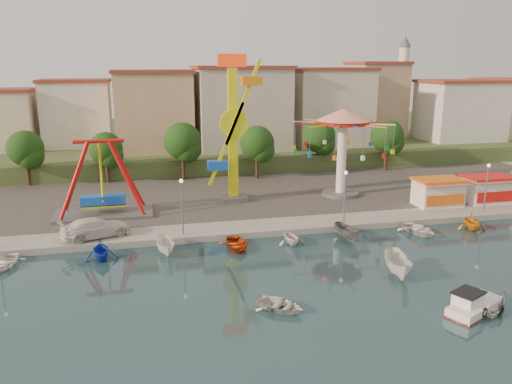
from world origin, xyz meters
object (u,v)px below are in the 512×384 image
object	(u,v)px
pirate_ship_ride	(102,180)
cabin_motorboat	(474,306)
wave_swinger	(343,133)
skiff	(398,265)
van	(95,228)
rowboat_a	(280,305)
kamikaze_tower	(235,132)

from	to	relation	value
pirate_ship_ride	cabin_motorboat	bearing A→B (deg)	-46.41
wave_swinger	skiff	bearing A→B (deg)	-100.67
cabin_motorboat	van	bearing A→B (deg)	116.64
pirate_ship_ride	rowboat_a	xyz separation A→B (m)	(12.74, -23.28, -4.04)
cabin_motorboat	rowboat_a	size ratio (longest dim) A/B	1.41
rowboat_a	skiff	distance (m)	10.97
kamikaze_tower	wave_swinger	bearing A→B (deg)	-2.77
kamikaze_tower	skiff	world-z (taller)	kamikaze_tower
van	pirate_ship_ride	bearing A→B (deg)	-22.81
pirate_ship_ride	wave_swinger	bearing A→B (deg)	4.27
pirate_ship_ride	skiff	bearing A→B (deg)	-40.72
wave_swinger	skiff	distance (m)	23.54
wave_swinger	van	world-z (taller)	wave_swinger
pirate_ship_ride	cabin_motorboat	xyz separation A→B (m)	(25.18, -26.45, -3.96)
van	skiff	bearing A→B (deg)	-139.17
skiff	van	world-z (taller)	van
cabin_motorboat	pirate_ship_ride	bearing A→B (deg)	107.44
rowboat_a	skiff	world-z (taller)	skiff
pirate_ship_ride	van	size ratio (longest dim) A/B	1.62
kamikaze_tower	cabin_motorboat	distance (m)	32.02
cabin_motorboat	skiff	world-z (taller)	skiff
pirate_ship_ride	cabin_motorboat	distance (m)	36.73
pirate_ship_ride	kamikaze_tower	bearing A→B (deg)	10.31
pirate_ship_ride	van	distance (m)	7.68
kamikaze_tower	skiff	distance (m)	25.37
wave_swinger	cabin_motorboat	distance (m)	29.60
wave_swinger	rowboat_a	distance (m)	30.25
kamikaze_tower	van	xyz separation A→B (m)	(-14.87, -9.76, -7.08)
kamikaze_tower	cabin_motorboat	xyz separation A→B (m)	(10.60, -29.10, -8.14)
wave_swinger	cabin_motorboat	bearing A→B (deg)	-94.30
kamikaze_tower	wave_swinger	distance (m)	12.76
pirate_ship_ride	skiff	world-z (taller)	pirate_ship_ride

